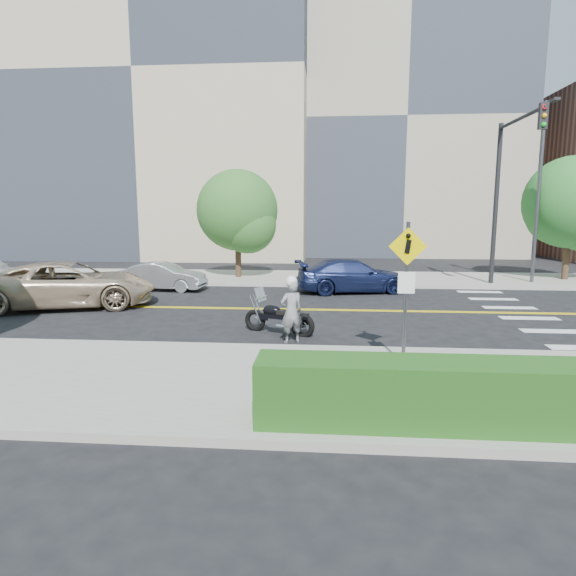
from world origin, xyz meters
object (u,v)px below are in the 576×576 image
(motorcycle, at_px, (279,311))
(parked_car_blue, at_px, (353,276))
(pedestrian_sign, at_px, (406,280))
(parked_car_silver, at_px, (163,276))
(motorcyclist, at_px, (291,310))
(suv, at_px, (69,284))

(motorcycle, relative_size, parked_car_blue, 0.44)
(pedestrian_sign, relative_size, motorcycle, 1.44)
(pedestrian_sign, bearing_deg, parked_car_silver, 131.01)
(pedestrian_sign, xyz_separation_m, parked_car_silver, (-8.70, 10.00, -1.36))
(pedestrian_sign, bearing_deg, motorcyclist, 141.59)
(pedestrian_sign, height_order, motorcyclist, pedestrian_sign)
(parked_car_blue, bearing_deg, parked_car_silver, 78.78)
(motorcycle, height_order, suv, suv)
(motorcyclist, height_order, parked_car_silver, motorcyclist)
(parked_car_silver, distance_m, parked_car_blue, 8.15)
(suv, bearing_deg, motorcycle, -130.01)
(pedestrian_sign, height_order, suv, pedestrian_sign)
(parked_car_silver, xyz_separation_m, parked_car_blue, (8.15, 0.16, 0.09))
(suv, distance_m, parked_car_blue, 10.96)
(pedestrian_sign, relative_size, suv, 0.51)
(parked_car_silver, relative_size, parked_car_blue, 0.77)
(motorcyclist, distance_m, motorcycle, 1.06)
(motorcycle, xyz_separation_m, suv, (-7.78, 3.14, 0.18))
(motorcyclist, height_order, parked_car_blue, motorcyclist)
(parked_car_blue, bearing_deg, motorcyclist, 153.96)
(motorcycle, xyz_separation_m, parked_car_silver, (-5.75, 7.05, -0.03))
(suv, bearing_deg, parked_car_silver, -45.52)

